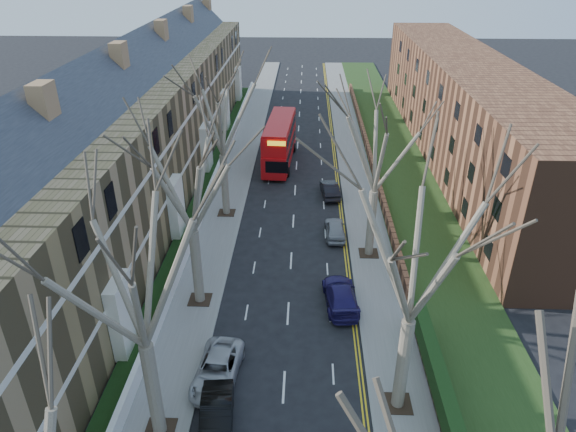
# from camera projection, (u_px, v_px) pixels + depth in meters

# --- Properties ---
(pavement_left) EXTENTS (3.00, 102.00, 0.12)m
(pavement_left) POSITION_uv_depth(u_px,v_px,m) (239.00, 164.00, 53.26)
(pavement_left) COLOR slate
(pavement_left) RESTS_ON ground
(pavement_right) EXTENTS (3.00, 102.00, 0.12)m
(pavement_right) POSITION_uv_depth(u_px,v_px,m) (355.00, 166.00, 52.87)
(pavement_right) COLOR slate
(pavement_right) RESTS_ON ground
(terrace_left) EXTENTS (9.70, 78.00, 13.60)m
(terrace_left) POSITION_uv_depth(u_px,v_px,m) (136.00, 139.00, 43.88)
(terrace_left) COLOR olive
(terrace_left) RESTS_ON ground
(flats_right) EXTENTS (13.97, 54.00, 10.00)m
(flats_right) POSITION_uv_depth(u_px,v_px,m) (464.00, 109.00, 53.71)
(flats_right) COLOR brown
(flats_right) RESTS_ON ground
(front_wall_left) EXTENTS (0.30, 78.00, 1.00)m
(front_wall_left) POSITION_uv_depth(u_px,v_px,m) (209.00, 192.00, 46.00)
(front_wall_left) COLOR white
(front_wall_left) RESTS_ON ground
(grass_verge_right) EXTENTS (6.00, 102.00, 0.06)m
(grass_verge_right) POSITION_uv_depth(u_px,v_px,m) (399.00, 166.00, 52.68)
(grass_verge_right) COLOR #213B15
(grass_verge_right) RESTS_ON ground
(tree_left_mid) EXTENTS (10.50, 10.50, 14.71)m
(tree_left_mid) POSITION_uv_depth(u_px,v_px,m) (131.00, 262.00, 19.69)
(tree_left_mid) COLOR #675B4A
(tree_left_mid) RESTS_ON ground
(tree_left_far) EXTENTS (10.15, 10.15, 14.22)m
(tree_left_far) POSITION_uv_depth(u_px,v_px,m) (187.00, 169.00, 28.65)
(tree_left_far) COLOR #675B4A
(tree_left_far) RESTS_ON ground
(tree_left_dist) EXTENTS (10.50, 10.50, 14.71)m
(tree_left_dist) POSITION_uv_depth(u_px,v_px,m) (220.00, 104.00, 39.08)
(tree_left_dist) COLOR #675B4A
(tree_left_dist) RESTS_ON ground
(tree_right_mid) EXTENTS (10.50, 10.50, 14.71)m
(tree_right_mid) POSITION_uv_depth(u_px,v_px,m) (420.00, 241.00, 21.09)
(tree_right_mid) COLOR #675B4A
(tree_right_mid) RESTS_ON ground
(tree_right_far) EXTENTS (10.15, 10.15, 14.22)m
(tree_right_far) POSITION_uv_depth(u_px,v_px,m) (379.00, 135.00, 33.57)
(tree_right_far) COLOR #675B4A
(tree_right_far) RESTS_ON ground
(double_decker_bus) EXTENTS (3.19, 10.76, 4.46)m
(double_decker_bus) POSITION_uv_depth(u_px,v_px,m) (280.00, 143.00, 52.69)
(double_decker_bus) COLOR #B60D0F
(double_decker_bus) RESTS_ON ground
(car_left_mid) EXTENTS (1.92, 4.40, 1.41)m
(car_left_mid) POSITION_uv_depth(u_px,v_px,m) (216.00, 417.00, 24.09)
(car_left_mid) COLOR black
(car_left_mid) RESTS_ON ground
(car_left_far) EXTENTS (2.54, 4.84, 1.30)m
(car_left_far) POSITION_uv_depth(u_px,v_px,m) (217.00, 370.00, 26.84)
(car_left_far) COLOR #ACADB2
(car_left_far) RESTS_ON ground
(car_right_near) EXTENTS (2.38, 4.97, 1.40)m
(car_right_near) POSITION_uv_depth(u_px,v_px,m) (341.00, 295.00, 32.41)
(car_right_near) COLOR #201854
(car_right_near) RESTS_ON ground
(car_right_mid) EXTENTS (1.63, 3.83, 1.29)m
(car_right_mid) POSITION_uv_depth(u_px,v_px,m) (335.00, 229.00, 40.03)
(car_right_mid) COLOR gray
(car_right_mid) RESTS_ON ground
(car_right_far) EXTENTS (1.83, 4.14, 1.32)m
(car_right_far) POSITION_uv_depth(u_px,v_px,m) (330.00, 189.00, 46.41)
(car_right_far) COLOR black
(car_right_far) RESTS_ON ground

